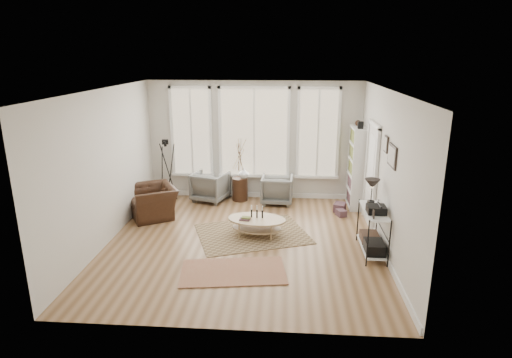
# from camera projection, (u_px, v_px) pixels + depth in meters

# --- Properties ---
(room) EXTENTS (5.50, 5.54, 2.90)m
(room) POSITION_uv_depth(u_px,v_px,m) (244.00, 171.00, 7.91)
(room) COLOR #95704D
(room) RESTS_ON ground
(bay_window) EXTENTS (4.14, 0.12, 2.24)m
(bay_window) POSITION_uv_depth(u_px,v_px,m) (254.00, 135.00, 10.43)
(bay_window) COLOR tan
(bay_window) RESTS_ON ground
(door) EXTENTS (0.09, 1.06, 2.22)m
(door) POSITION_uv_depth(u_px,v_px,m) (371.00, 173.00, 8.90)
(door) COLOR silver
(door) RESTS_ON ground
(bookcase) EXTENTS (0.31, 0.85, 2.06)m
(bookcase) POSITION_uv_depth(u_px,v_px,m) (356.00, 167.00, 9.98)
(bookcase) COLOR white
(bookcase) RESTS_ON ground
(low_shelf) EXTENTS (0.38, 1.08, 1.30)m
(low_shelf) POSITION_uv_depth(u_px,v_px,m) (373.00, 227.00, 7.70)
(low_shelf) COLOR white
(low_shelf) RESTS_ON ground
(wall_art) EXTENTS (0.04, 0.88, 0.44)m
(wall_art) POSITION_uv_depth(u_px,v_px,m) (390.00, 153.00, 7.33)
(wall_art) COLOR black
(wall_art) RESTS_ON ground
(rug_main) EXTENTS (2.54, 2.23, 0.01)m
(rug_main) POSITION_uv_depth(u_px,v_px,m) (252.00, 234.00, 8.65)
(rug_main) COLOR brown
(rug_main) RESTS_ON ground
(rug_runner) EXTENTS (1.85, 1.20, 0.01)m
(rug_runner) POSITION_uv_depth(u_px,v_px,m) (233.00, 271.00, 7.14)
(rug_runner) COLOR maroon
(rug_runner) RESTS_ON ground
(coffee_table) EXTENTS (1.24, 0.87, 0.53)m
(coffee_table) POSITION_uv_depth(u_px,v_px,m) (256.00, 222.00, 8.50)
(coffee_table) COLOR tan
(coffee_table) RESTS_ON ground
(armchair_left) EXTENTS (0.98, 0.99, 0.72)m
(armchair_left) POSITION_uv_depth(u_px,v_px,m) (210.00, 186.00, 10.54)
(armchair_left) COLOR slate
(armchair_left) RESTS_ON ground
(armchair_right) EXTENTS (0.77, 0.79, 0.69)m
(armchair_right) POSITION_uv_depth(u_px,v_px,m) (277.00, 189.00, 10.35)
(armchair_right) COLOR slate
(armchair_right) RESTS_ON ground
(side_table) EXTENTS (0.38, 0.38, 1.60)m
(side_table) POSITION_uv_depth(u_px,v_px,m) (240.00, 170.00, 10.44)
(side_table) COLOR #341D12
(side_table) RESTS_ON ground
(vase) EXTENTS (0.28, 0.28, 0.25)m
(vase) POSITION_uv_depth(u_px,v_px,m) (244.00, 173.00, 10.45)
(vase) COLOR silver
(vase) RESTS_ON side_table
(accent_chair) EXTENTS (1.39, 1.34, 0.69)m
(accent_chair) POSITION_uv_depth(u_px,v_px,m) (153.00, 201.00, 9.51)
(accent_chair) COLOR #341D12
(accent_chair) RESTS_ON ground
(tripod_camera) EXTENTS (0.54, 0.54, 1.53)m
(tripod_camera) POSITION_uv_depth(u_px,v_px,m) (167.00, 173.00, 10.43)
(tripod_camera) COLOR black
(tripod_camera) RESTS_ON ground
(book_stack_near) EXTENTS (0.33, 0.37, 0.20)m
(book_stack_near) POSITION_uv_depth(u_px,v_px,m) (340.00, 207.00, 9.87)
(book_stack_near) COLOR brown
(book_stack_near) RESTS_ON ground
(book_stack_far) EXTENTS (0.25, 0.28, 0.15)m
(book_stack_far) POSITION_uv_depth(u_px,v_px,m) (341.00, 213.00, 9.59)
(book_stack_far) COLOR brown
(book_stack_far) RESTS_ON ground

